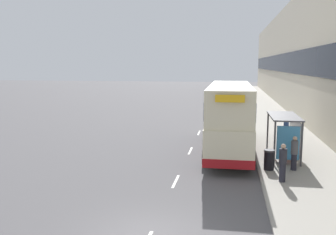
{
  "coord_description": "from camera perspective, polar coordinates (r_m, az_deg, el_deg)",
  "views": [
    {
      "loc": [
        2.52,
        -11.32,
        5.57
      ],
      "look_at": [
        -2.48,
        18.26,
        1.3
      ],
      "focal_mm": 40.0,
      "sensor_mm": 36.0,
      "label": 1
    }
  ],
  "objects": [
    {
      "name": "lane_mark_2",
      "position": [
        24.41,
        3.42,
        -5.09
      ],
      "size": [
        0.12,
        2.0,
        0.01
      ],
      "color": "silver",
      "rests_on": "ground_plane"
    },
    {
      "name": "car_0",
      "position": [
        68.85,
        9.97,
        4.03
      ],
      "size": [
        1.96,
        4.42,
        1.65
      ],
      "color": "maroon",
      "rests_on": "ground_plane"
    },
    {
      "name": "lane_mark_5",
      "position": [
        43.57,
        6.2,
        0.72
      ],
      "size": [
        0.12,
        2.0,
        0.01
      ],
      "color": "silver",
      "rests_on": "ground_plane"
    },
    {
      "name": "double_decker_bus_near",
      "position": [
        23.96,
        9.39,
        0.12
      ],
      "size": [
        2.85,
        11.53,
        4.3
      ],
      "color": "beige",
      "rests_on": "ground_plane"
    },
    {
      "name": "pavement",
      "position": [
        50.28,
        14.08,
        1.58
      ],
      "size": [
        5.0,
        93.0,
        0.14
      ],
      "color": "#A39E93",
      "rests_on": "ground_plane"
    },
    {
      "name": "lane_mark_3",
      "position": [
        30.74,
        4.73,
        -2.35
      ],
      "size": [
        0.12,
        2.0,
        0.01
      ],
      "color": "silver",
      "rests_on": "ground_plane"
    },
    {
      "name": "terrace_facade",
      "position": [
        50.46,
        18.9,
        8.62
      ],
      "size": [
        3.1,
        93.0,
        12.82
      ],
      "color": "beige",
      "rests_on": "ground_plane"
    },
    {
      "name": "pedestrian_2",
      "position": [
        18.24,
        17.09,
        -6.57
      ],
      "size": [
        0.36,
        0.36,
        1.8
      ],
      "color": "#23232D",
      "rests_on": "ground_plane"
    },
    {
      "name": "litter_bin",
      "position": [
        20.2,
        15.15,
        -6.22
      ],
      "size": [
        0.55,
        0.55,
        1.05
      ],
      "color": "black",
      "rests_on": "ground_plane"
    },
    {
      "name": "lane_mark_6",
      "position": [
        50.01,
        6.65,
        1.66
      ],
      "size": [
        0.12,
        2.0,
        0.01
      ],
      "color": "silver",
      "rests_on": "ground_plane"
    },
    {
      "name": "lane_mark_7",
      "position": [
        56.47,
        6.99,
        2.39
      ],
      "size": [
        0.12,
        2.0,
        0.01
      ],
      "color": "silver",
      "rests_on": "ground_plane"
    },
    {
      "name": "pedestrian_3",
      "position": [
        27.01,
        17.53,
        -1.96
      ],
      "size": [
        0.34,
        0.34,
        1.73
      ],
      "color": "#23232D",
      "rests_on": "ground_plane"
    },
    {
      "name": "pedestrian_at_shelter",
      "position": [
        20.38,
        18.69,
        -5.13
      ],
      "size": [
        0.35,
        0.35,
        1.79
      ],
      "color": "#23232D",
      "rests_on": "ground_plane"
    },
    {
      "name": "bus_shelter",
      "position": [
        22.59,
        17.74,
        -1.69
      ],
      "size": [
        1.6,
        4.2,
        2.48
      ],
      "color": "#4C4C51",
      "rests_on": "ground_plane"
    },
    {
      "name": "pedestrian_1",
      "position": [
        22.83,
        19.12,
        -3.72
      ],
      "size": [
        0.36,
        0.36,
        1.82
      ],
      "color": "#23232D",
      "rests_on": "ground_plane"
    },
    {
      "name": "lane_mark_4",
      "position": [
        37.14,
        5.59,
        -0.55
      ],
      "size": [
        0.12,
        2.0,
        0.01
      ],
      "color": "silver",
      "rests_on": "ground_plane"
    },
    {
      "name": "lane_mark_1",
      "position": [
        18.18,
        1.18,
        -9.71
      ],
      "size": [
        0.12,
        2.0,
        0.01
      ],
      "color": "silver",
      "rests_on": "ground_plane"
    }
  ]
}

